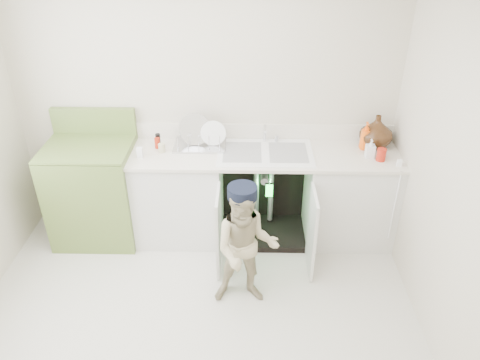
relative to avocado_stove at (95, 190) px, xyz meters
The scene contains 5 objects.
ground 1.65m from the avocado_stove, 48.63° to the right, with size 3.50×3.50×0.00m, color beige.
room_shell 1.74m from the avocado_stove, 48.63° to the right, with size 6.00×5.50×1.26m.
counter_run 1.62m from the avocado_stove, ahead, with size 2.44×1.02×1.21m.
avocado_stove is the anchor object (origin of this frame).
repair_worker 1.67m from the avocado_stove, 31.14° to the right, with size 0.52×0.75×1.07m.
Camera 1 is at (0.40, -2.52, 2.84)m, focal length 35.00 mm.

